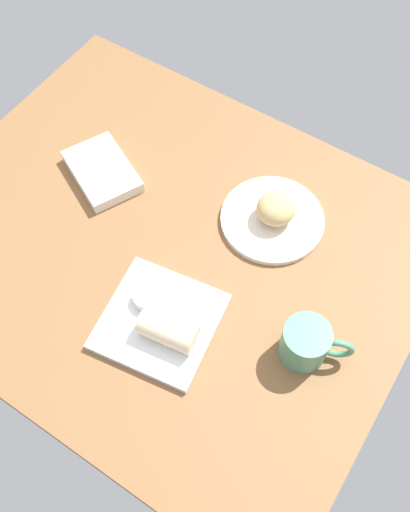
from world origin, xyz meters
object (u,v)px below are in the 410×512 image
(square_plate, at_px, (160,321))
(book_stack, at_px, (102,171))
(breakfast_wrap, at_px, (168,330))
(coffee_mug, at_px, (307,343))
(sauce_cup, at_px, (147,297))
(round_plate, at_px, (272,219))
(scone_pastry, at_px, (276,209))

(square_plate, distance_m, book_stack, 0.40)
(breakfast_wrap, distance_m, book_stack, 0.44)
(book_stack, xyz_separation_m, coffee_mug, (-0.60, 0.13, 0.03))
(coffee_mug, bearing_deg, square_plate, 20.96)
(square_plate, bearing_deg, sauce_cup, -26.93)
(breakfast_wrap, bearing_deg, book_stack, 46.40)
(round_plate, xyz_separation_m, square_plate, (0.07, 0.34, 0.00))
(round_plate, relative_size, scone_pastry, 2.68)
(round_plate, bearing_deg, coffee_mug, 131.26)
(scone_pastry, bearing_deg, round_plate, 51.15)
(breakfast_wrap, xyz_separation_m, coffee_mug, (-0.24, -0.12, 0.00))
(square_plate, bearing_deg, breakfast_wrap, 153.07)
(round_plate, bearing_deg, square_plate, 78.90)
(scone_pastry, distance_m, breakfast_wrap, 0.36)
(square_plate, distance_m, breakfast_wrap, 0.05)
(sauce_cup, height_order, breakfast_wrap, breakfast_wrap)
(sauce_cup, distance_m, book_stack, 0.36)
(coffee_mug, bearing_deg, scone_pastry, -49.61)
(scone_pastry, height_order, coffee_mug, coffee_mug)
(scone_pastry, relative_size, breakfast_wrap, 0.76)
(sauce_cup, distance_m, breakfast_wrap, 0.09)
(round_plate, relative_size, book_stack, 1.05)
(round_plate, bearing_deg, scone_pastry, -128.85)
(breakfast_wrap, relative_size, book_stack, 0.51)
(round_plate, xyz_separation_m, coffee_mug, (-0.21, 0.23, 0.04))
(breakfast_wrap, height_order, book_stack, breakfast_wrap)
(round_plate, bearing_deg, book_stack, 14.84)
(round_plate, xyz_separation_m, scone_pastry, (-0.00, -0.00, 0.04))
(round_plate, height_order, sauce_cup, sauce_cup)
(scone_pastry, bearing_deg, breakfast_wrap, 84.61)
(round_plate, height_order, book_stack, book_stack)
(scone_pastry, xyz_separation_m, sauce_cup, (0.11, 0.32, -0.02))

